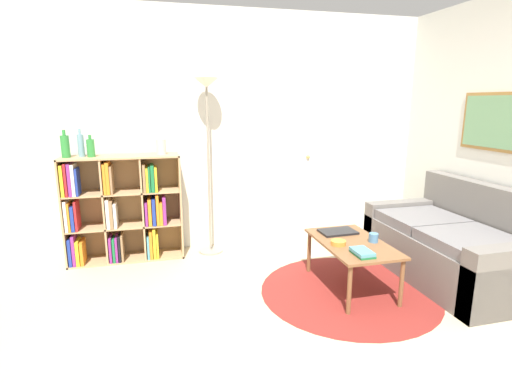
# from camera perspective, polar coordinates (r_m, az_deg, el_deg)

# --- Properties ---
(ground_plane) EXTENTS (14.00, 14.00, 0.00)m
(ground_plane) POSITION_cam_1_polar(r_m,az_deg,el_deg) (2.79, 11.00, -23.22)
(ground_plane) COLOR tan
(wall_back) EXTENTS (7.15, 0.11, 2.60)m
(wall_back) POSITION_cam_1_polar(r_m,az_deg,el_deg) (4.55, -1.15, 8.50)
(wall_back) COLOR silver
(wall_back) RESTS_ON ground_plane
(wall_right) EXTENTS (0.08, 5.37, 2.60)m
(wall_right) POSITION_cam_1_polar(r_m,az_deg,el_deg) (4.49, 29.98, 6.92)
(wall_right) COLOR silver
(wall_right) RESTS_ON ground_plane
(rug) EXTENTS (1.54, 1.54, 0.01)m
(rug) POSITION_cam_1_polar(r_m,az_deg,el_deg) (3.70, 13.12, -13.64)
(rug) COLOR maroon
(rug) RESTS_ON ground_plane
(bookshelf) EXTENTS (1.16, 0.34, 1.10)m
(bookshelf) POSITION_cam_1_polar(r_m,az_deg,el_deg) (4.36, -18.80, -2.35)
(bookshelf) COLOR tan
(bookshelf) RESTS_ON ground_plane
(floor_lamp) EXTENTS (0.26, 0.26, 1.87)m
(floor_lamp) POSITION_cam_1_polar(r_m,az_deg,el_deg) (4.22, -6.99, 10.90)
(floor_lamp) COLOR gray
(floor_lamp) RESTS_ON ground_plane
(couch) EXTENTS (0.89, 1.58, 0.88)m
(couch) POSITION_cam_1_polar(r_m,az_deg,el_deg) (4.23, 26.58, -7.03)
(couch) COLOR #66605B
(couch) RESTS_ON ground_plane
(coffee_table) EXTENTS (0.54, 0.91, 0.43)m
(coffee_table) POSITION_cam_1_polar(r_m,az_deg,el_deg) (3.63, 13.55, -7.63)
(coffee_table) COLOR brown
(coffee_table) RESTS_ON ground_plane
(laptop) EXTENTS (0.34, 0.23, 0.02)m
(laptop) POSITION_cam_1_polar(r_m,az_deg,el_deg) (3.82, 11.61, -5.58)
(laptop) COLOR black
(laptop) RESTS_ON coffee_table
(bowl) EXTENTS (0.13, 0.13, 0.04)m
(bowl) POSITION_cam_1_polar(r_m,az_deg,el_deg) (3.51, 11.68, -7.10)
(bowl) COLOR orange
(bowl) RESTS_ON coffee_table
(book_stack_on_table) EXTENTS (0.14, 0.20, 0.04)m
(book_stack_on_table) POSITION_cam_1_polar(r_m,az_deg,el_deg) (3.33, 14.95, -8.36)
(book_stack_on_table) COLOR #196B38
(book_stack_on_table) RESTS_ON coffee_table
(cup) EXTENTS (0.08, 0.08, 0.08)m
(cup) POSITION_cam_1_polar(r_m,az_deg,el_deg) (3.65, 16.43, -6.28)
(cup) COLOR teal
(cup) RESTS_ON coffee_table
(bottle_left) EXTENTS (0.08, 0.08, 0.27)m
(bottle_left) POSITION_cam_1_polar(r_m,az_deg,el_deg) (4.30, -25.60, 5.93)
(bottle_left) COLOR #2D8438
(bottle_left) RESTS_ON bookshelf
(bottle_middle) EXTENTS (0.06, 0.06, 0.27)m
(bottle_middle) POSITION_cam_1_polar(r_m,az_deg,el_deg) (4.30, -23.74, 6.14)
(bottle_middle) COLOR #6B93A3
(bottle_middle) RESTS_ON bookshelf
(bottle_right) EXTENTS (0.08, 0.08, 0.22)m
(bottle_right) POSITION_cam_1_polar(r_m,az_deg,el_deg) (4.25, -22.54, 5.85)
(bottle_right) COLOR #2D8438
(bottle_right) RESTS_ON bookshelf
(vase_on_shelf) EXTENTS (0.10, 0.10, 0.16)m
(vase_on_shelf) POSITION_cam_1_polar(r_m,az_deg,el_deg) (4.23, -13.40, 6.29)
(vase_on_shelf) COLOR #B7B2A8
(vase_on_shelf) RESTS_ON bookshelf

